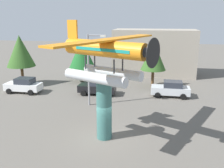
# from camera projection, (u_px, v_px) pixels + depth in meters

# --- Properties ---
(ground_plane) EXTENTS (140.00, 140.00, 0.00)m
(ground_plane) POSITION_uv_depth(u_px,v_px,m) (104.00, 137.00, 18.19)
(ground_plane) COLOR #605B54
(display_pedestal) EXTENTS (1.10, 1.10, 4.38)m
(display_pedestal) POSITION_uv_depth(u_px,v_px,m) (104.00, 110.00, 17.62)
(display_pedestal) COLOR #386B66
(display_pedestal) RESTS_ON ground
(floatplane_monument) EXTENTS (7.16, 9.92, 4.00)m
(floatplane_monument) POSITION_uv_depth(u_px,v_px,m) (105.00, 56.00, 16.54)
(floatplane_monument) COLOR silver
(floatplane_monument) RESTS_ON display_pedestal
(car_near_white) EXTENTS (4.20, 2.02, 1.76)m
(car_near_white) POSITION_uv_depth(u_px,v_px,m) (24.00, 85.00, 28.86)
(car_near_white) COLOR white
(car_near_white) RESTS_ON ground
(car_mid_black) EXTENTS (4.20, 2.02, 1.76)m
(car_mid_black) POSITION_uv_depth(u_px,v_px,m) (98.00, 87.00, 28.14)
(car_mid_black) COLOR black
(car_mid_black) RESTS_ON ground
(car_far_silver) EXTENTS (4.20, 2.02, 1.76)m
(car_far_silver) POSITION_uv_depth(u_px,v_px,m) (171.00, 89.00, 27.40)
(car_far_silver) COLOR silver
(car_far_silver) RESTS_ON ground
(streetlight_primary) EXTENTS (1.84, 0.28, 7.03)m
(streetlight_primary) POSITION_uv_depth(u_px,v_px,m) (91.00, 65.00, 23.83)
(streetlight_primary) COLOR gray
(streetlight_primary) RESTS_ON ground
(storefront_building) EXTENTS (12.16, 5.49, 6.81)m
(storefront_building) POSITION_uv_depth(u_px,v_px,m) (154.00, 52.00, 37.63)
(storefront_building) COLOR #9E9384
(storefront_building) RESTS_ON ground
(tree_west) EXTENTS (3.55, 3.55, 6.42)m
(tree_west) POSITION_uv_depth(u_px,v_px,m) (20.00, 51.00, 31.20)
(tree_west) COLOR brown
(tree_west) RESTS_ON ground
(tree_east) EXTENTS (3.91, 3.91, 5.86)m
(tree_east) POSITION_uv_depth(u_px,v_px,m) (82.00, 55.00, 33.24)
(tree_east) COLOR brown
(tree_east) RESTS_ON ground
(tree_center_back) EXTENTS (3.11, 3.11, 5.69)m
(tree_center_back) POSITION_uv_depth(u_px,v_px,m) (154.00, 56.00, 30.37)
(tree_center_back) COLOR brown
(tree_center_back) RESTS_ON ground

